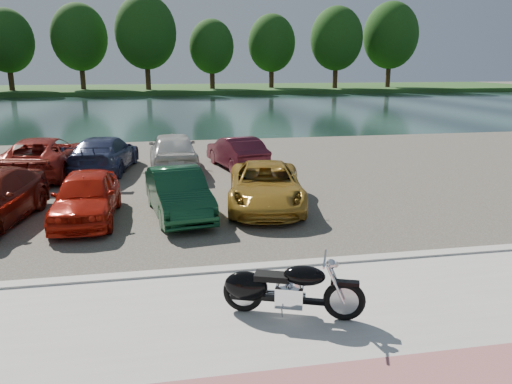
# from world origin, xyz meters

# --- Properties ---
(ground) EXTENTS (200.00, 200.00, 0.00)m
(ground) POSITION_xyz_m (0.00, 0.00, 0.00)
(ground) COLOR #595447
(ground) RESTS_ON ground
(promenade) EXTENTS (60.00, 6.00, 0.10)m
(promenade) POSITION_xyz_m (0.00, -1.00, 0.05)
(promenade) COLOR #B1ADA7
(promenade) RESTS_ON ground
(kerb) EXTENTS (60.00, 0.30, 0.14)m
(kerb) POSITION_xyz_m (0.00, 2.00, 0.07)
(kerb) COLOR #B1ADA7
(kerb) RESTS_ON ground
(parking_lot) EXTENTS (60.00, 18.00, 0.04)m
(parking_lot) POSITION_xyz_m (0.00, 11.00, 0.02)
(parking_lot) COLOR #3B3830
(parking_lot) RESTS_ON ground
(river) EXTENTS (120.00, 40.00, 0.00)m
(river) POSITION_xyz_m (0.00, 40.00, 0.00)
(river) COLOR #172927
(river) RESTS_ON ground
(far_bank) EXTENTS (120.00, 24.00, 0.60)m
(far_bank) POSITION_xyz_m (0.00, 72.00, 0.30)
(far_bank) COLOR #234E1B
(far_bank) RESTS_ON ground
(far_trees) EXTENTS (70.25, 10.68, 12.52)m
(far_trees) POSITION_xyz_m (4.36, 65.79, 7.49)
(far_trees) COLOR #352013
(far_trees) RESTS_ON far_bank
(motorcycle) EXTENTS (2.23, 1.10, 1.05)m
(motorcycle) POSITION_xyz_m (0.33, 0.00, 0.56)
(motorcycle) COLOR black
(motorcycle) RESTS_ON promenade
(car_4) EXTENTS (1.61, 3.89, 1.32)m
(car_4) POSITION_xyz_m (-3.50, 6.14, 0.70)
(car_4) COLOR red
(car_4) RESTS_ON parking_lot
(car_5) EXTENTS (1.89, 4.03, 1.28)m
(car_5) POSITION_xyz_m (-1.08, 6.10, 0.68)
(car_5) COLOR #103C21
(car_5) RESTS_ON parking_lot
(car_6) EXTENTS (2.83, 4.84, 1.27)m
(car_6) POSITION_xyz_m (1.45, 6.51, 0.67)
(car_6) COLOR #AE8228
(car_6) RESTS_ON parking_lot
(car_10) EXTENTS (2.69, 5.33, 1.45)m
(car_10) POSITION_xyz_m (-5.84, 12.19, 0.76)
(car_10) COLOR maroon
(car_10) RESTS_ON parking_lot
(car_11) EXTENTS (2.61, 4.97, 1.37)m
(car_11) POSITION_xyz_m (-3.67, 12.50, 0.73)
(car_11) COLOR navy
(car_11) RESTS_ON parking_lot
(car_12) EXTENTS (1.91, 4.53, 1.53)m
(car_12) POSITION_xyz_m (-1.05, 12.29, 0.81)
(car_12) COLOR silver
(car_12) RESTS_ON parking_lot
(car_13) EXTENTS (2.15, 4.03, 1.26)m
(car_13) POSITION_xyz_m (1.46, 12.24, 0.67)
(car_13) COLOR #571724
(car_13) RESTS_ON parking_lot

